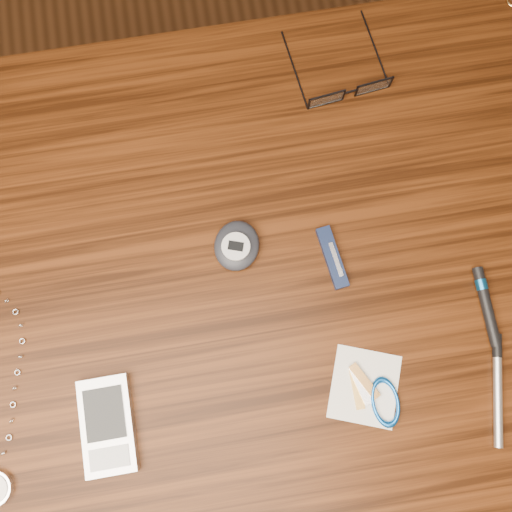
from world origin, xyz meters
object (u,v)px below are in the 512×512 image
object	(u,v)px
pedometer	(237,246)
notepad_keys	(375,395)
pocket_knife	(332,258)
eyeglasses	(348,89)
pda_phone	(107,425)
desk	(225,285)
silver_pen	(498,381)

from	to	relation	value
pedometer	notepad_keys	distance (m)	0.25
pedometer	pocket_knife	distance (m)	0.12
eyeglasses	pda_phone	size ratio (longest dim) A/B	1.19
notepad_keys	pocket_knife	world-z (taller)	pocket_knife
desk	pda_phone	distance (m)	0.25
desk	pedometer	size ratio (longest dim) A/B	12.44
eyeglasses	pda_phone	distance (m)	0.53
pda_phone	silver_pen	xyz separation A→B (m)	(0.47, -0.03, -0.00)
pocket_knife	silver_pen	world-z (taller)	same
eyeglasses	pocket_knife	world-z (taller)	eyeglasses
silver_pen	pedometer	bearing A→B (deg)	142.98
pocket_knife	pedometer	bearing A→B (deg)	164.06
pocket_knife	pda_phone	bearing A→B (deg)	-152.59
eyeglasses	pedometer	distance (m)	0.26
eyeglasses	notepad_keys	size ratio (longest dim) A/B	1.22
eyeglasses	silver_pen	distance (m)	0.42
pda_phone	notepad_keys	bearing A→B (deg)	-3.12
eyeglasses	pedometer	bearing A→B (deg)	-133.75
pedometer	pocket_knife	size ratio (longest dim) A/B	0.97
pda_phone	silver_pen	bearing A→B (deg)	-3.04
pocket_knife	silver_pen	distance (m)	0.25
notepad_keys	pda_phone	bearing A→B (deg)	176.88
notepad_keys	silver_pen	bearing A→B (deg)	-2.88
desk	notepad_keys	bearing A→B (deg)	-48.01
pedometer	eyeglasses	bearing A→B (deg)	46.25
desk	notepad_keys	xyz separation A→B (m)	(0.16, -0.18, 0.11)
eyeglasses	pocket_knife	distance (m)	0.23
desk	eyeglasses	bearing A→B (deg)	46.51
notepad_keys	pocket_knife	distance (m)	0.18
eyeglasses	pda_phone	world-z (taller)	eyeglasses
pda_phone	pedometer	bearing A→B (deg)	45.76
pedometer	pocket_knife	world-z (taller)	pedometer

